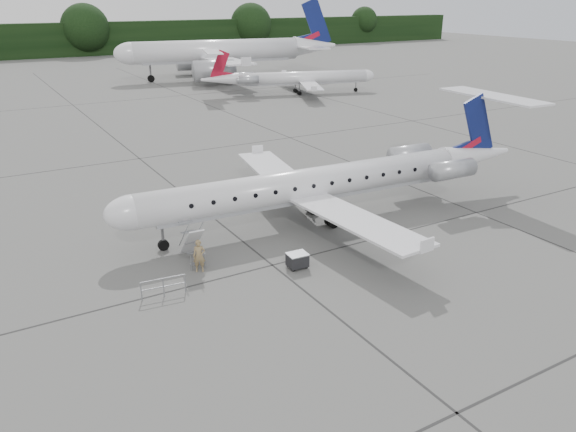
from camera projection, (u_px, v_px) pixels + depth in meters
ground at (392, 258)px, 32.31m from camera, size 320.00×320.00×0.00m
treeline at (41, 41)px, 135.32m from camera, size 260.00×4.00×8.00m
main_regional_jet at (308, 169)px, 36.03m from camera, size 30.14×22.55×7.42m
airstair at (191, 243)px, 31.44m from camera, size 0.99×2.40×2.32m
passenger at (199, 256)px, 30.43m from camera, size 0.80×0.68×1.84m
safety_railing at (164, 287)px, 28.00m from camera, size 2.20×0.32×1.00m
baggage_cart at (297, 260)px, 30.98m from camera, size 1.11×0.92×0.92m
bg_narrowbody at (216, 40)px, 99.55m from camera, size 42.07×33.38×13.64m
bg_regional_right at (303, 71)px, 85.43m from camera, size 29.81×25.07×6.70m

